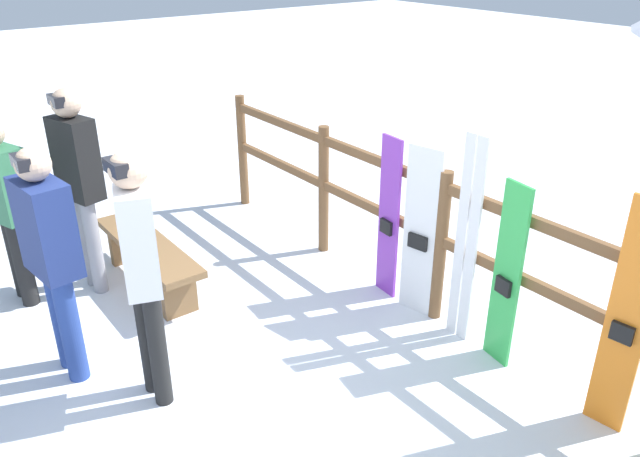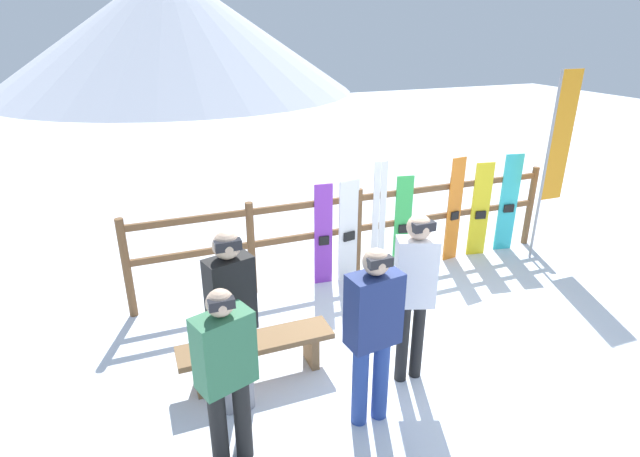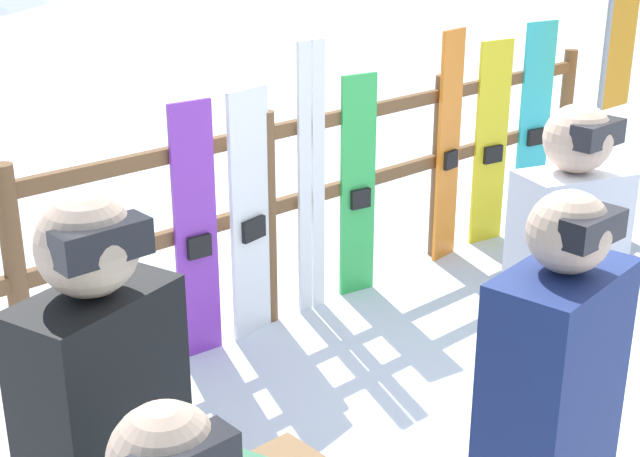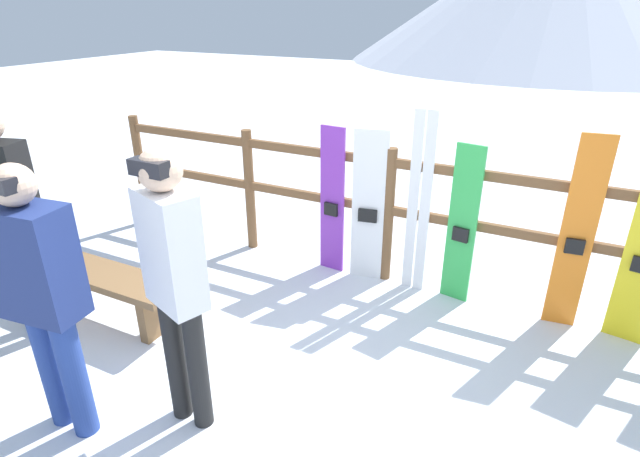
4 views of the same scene
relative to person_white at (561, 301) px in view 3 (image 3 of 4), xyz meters
The scene contains 12 objects.
ground_plane 1.21m from the person_white, 39.29° to the left, with size 40.00×40.00×0.00m, color white.
fence 2.28m from the person_white, 77.96° to the left, with size 6.09×0.10×1.26m.
person_white is the anchor object (origin of this frame).
person_navy 0.72m from the person_white, 148.94° to the right, with size 0.47×0.30×1.68m.
snowboard_purple 2.18m from the person_white, 91.62° to the left, with size 0.25×0.07×1.41m.
snowboard_white 2.20m from the person_white, 81.93° to the left, with size 0.31×0.10×1.42m.
ski_pair_white 2.30m from the person_white, 70.62° to the left, with size 0.19×0.02×1.63m.
snowboard_green 2.46m from the person_white, 62.14° to the left, with size 0.24×0.09×1.39m.
snowboard_orange 2.95m from the person_white, 47.27° to the left, with size 0.24×0.08×1.57m.
snowboard_yellow 3.28m from the person_white, 41.26° to the left, with size 0.29×0.09×1.45m.
snowboard_cyan 3.68m from the person_white, 35.95° to the left, with size 0.29×0.09×1.53m.
rental_flag 3.78m from the person_white, 28.04° to the left, with size 0.40×0.04×2.74m.
Camera 3 is at (-3.00, -1.90, 2.39)m, focal length 50.00 mm.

